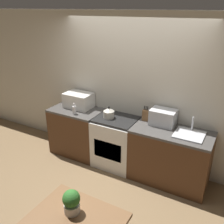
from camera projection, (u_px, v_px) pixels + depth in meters
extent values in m
plane|color=brown|center=(106.00, 184.00, 4.02)|extent=(16.00, 16.00, 0.00)
cube|color=beige|center=(133.00, 92.00, 4.27)|extent=(10.00, 0.06, 2.60)
cube|color=#4C2D19|center=(78.00, 132.00, 4.77)|extent=(0.95, 0.62, 0.86)
cube|color=#474442|center=(76.00, 110.00, 4.60)|extent=(0.95, 0.62, 0.04)
cube|color=#4C2D19|center=(170.00, 158.00, 3.97)|extent=(1.22, 0.62, 0.86)
cube|color=#474442|center=(172.00, 133.00, 3.79)|extent=(1.22, 0.62, 0.04)
cube|color=silver|center=(116.00, 143.00, 4.40)|extent=(0.72, 0.62, 0.86)
cube|color=black|center=(116.00, 120.00, 4.22)|extent=(0.69, 0.57, 0.04)
cube|color=black|center=(108.00, 151.00, 4.16)|extent=(0.52, 0.02, 0.32)
cylinder|color=beige|center=(109.00, 114.00, 4.22)|extent=(0.19, 0.19, 0.12)
cone|color=beige|center=(109.00, 109.00, 4.19)|extent=(0.18, 0.18, 0.06)
sphere|color=black|center=(109.00, 107.00, 4.17)|extent=(0.03, 0.03, 0.03)
cube|color=silver|center=(79.00, 100.00, 4.63)|extent=(0.50, 0.36, 0.27)
cube|color=black|center=(73.00, 103.00, 4.49)|extent=(0.44, 0.01, 0.22)
cylinder|color=silver|center=(74.00, 110.00, 4.36)|extent=(0.07, 0.07, 0.14)
cylinder|color=silver|center=(74.00, 105.00, 4.32)|extent=(0.03, 0.03, 0.06)
cube|color=brown|center=(146.00, 115.00, 4.10)|extent=(0.10, 0.07, 0.19)
cylinder|color=black|center=(145.00, 108.00, 4.07)|extent=(0.01, 0.01, 0.07)
cylinder|color=black|center=(146.00, 108.00, 4.05)|extent=(0.01, 0.01, 0.07)
cylinder|color=black|center=(148.00, 108.00, 4.04)|extent=(0.01, 0.01, 0.07)
cube|color=silver|center=(163.00, 117.00, 3.94)|extent=(0.40, 0.28, 0.25)
cube|color=black|center=(160.00, 121.00, 3.84)|extent=(0.35, 0.01, 0.20)
cube|color=silver|center=(189.00, 135.00, 3.66)|extent=(0.42, 0.40, 0.02)
cylinder|color=silver|center=(193.00, 124.00, 3.73)|extent=(0.03, 0.03, 0.22)
cube|color=brown|center=(75.00, 221.00, 2.44)|extent=(0.92, 0.70, 0.04)
cylinder|color=brown|center=(65.00, 214.00, 2.99)|extent=(0.05, 0.05, 0.70)
cylinder|color=beige|center=(72.00, 208.00, 2.50)|extent=(0.16, 0.16, 0.10)
sphere|color=#2D6B28|center=(71.00, 198.00, 2.45)|extent=(0.18, 0.18, 0.18)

